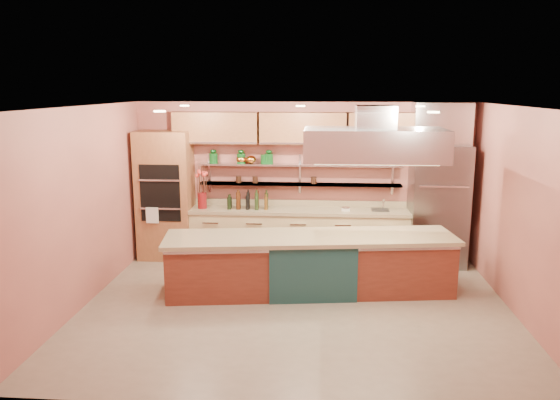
# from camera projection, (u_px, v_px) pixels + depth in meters

# --- Properties ---
(floor) EXTENTS (6.00, 5.00, 0.02)m
(floor) POSITION_uv_depth(u_px,v_px,m) (296.00, 308.00, 7.71)
(floor) COLOR gray
(floor) RESTS_ON ground
(ceiling) EXTENTS (6.00, 5.00, 0.02)m
(ceiling) POSITION_uv_depth(u_px,v_px,m) (297.00, 107.00, 7.14)
(ceiling) COLOR black
(ceiling) RESTS_ON wall_back
(wall_back) EXTENTS (6.00, 0.04, 2.80)m
(wall_back) POSITION_uv_depth(u_px,v_px,m) (303.00, 180.00, 9.86)
(wall_back) COLOR #A55A4E
(wall_back) RESTS_ON floor
(wall_front) EXTENTS (6.00, 0.04, 2.80)m
(wall_front) POSITION_uv_depth(u_px,v_px,m) (284.00, 271.00, 4.98)
(wall_front) COLOR #A55A4E
(wall_front) RESTS_ON floor
(wall_left) EXTENTS (0.04, 5.00, 2.80)m
(wall_left) POSITION_uv_depth(u_px,v_px,m) (83.00, 207.00, 7.64)
(wall_left) COLOR #A55A4E
(wall_left) RESTS_ON floor
(wall_right) EXTENTS (0.04, 5.00, 2.80)m
(wall_right) POSITION_uv_depth(u_px,v_px,m) (523.00, 215.00, 7.20)
(wall_right) COLOR #A55A4E
(wall_right) RESTS_ON floor
(oven_stack) EXTENTS (0.95, 0.64, 2.30)m
(oven_stack) POSITION_uv_depth(u_px,v_px,m) (166.00, 195.00, 9.78)
(oven_stack) COLOR #925835
(oven_stack) RESTS_ON floor
(refrigerator) EXTENTS (0.95, 0.72, 2.10)m
(refrigerator) POSITION_uv_depth(u_px,v_px,m) (438.00, 205.00, 9.41)
(refrigerator) COLOR slate
(refrigerator) RESTS_ON floor
(back_counter) EXTENTS (3.84, 0.64, 0.93)m
(back_counter) POSITION_uv_depth(u_px,v_px,m) (299.00, 235.00, 9.76)
(back_counter) COLOR tan
(back_counter) RESTS_ON floor
(wall_shelf_lower) EXTENTS (3.60, 0.26, 0.03)m
(wall_shelf_lower) POSITION_uv_depth(u_px,v_px,m) (300.00, 184.00, 9.75)
(wall_shelf_lower) COLOR silver
(wall_shelf_lower) RESTS_ON wall_back
(wall_shelf_upper) EXTENTS (3.60, 0.26, 0.03)m
(wall_shelf_upper) POSITION_uv_depth(u_px,v_px,m) (300.00, 165.00, 9.68)
(wall_shelf_upper) COLOR silver
(wall_shelf_upper) RESTS_ON wall_back
(upper_cabinets) EXTENTS (4.60, 0.36, 0.55)m
(upper_cabinets) POSITION_uv_depth(u_px,v_px,m) (303.00, 128.00, 9.49)
(upper_cabinets) COLOR #925835
(upper_cabinets) RESTS_ON wall_back
(range_hood) EXTENTS (2.00, 1.00, 0.45)m
(range_hood) POSITION_uv_depth(u_px,v_px,m) (374.00, 144.00, 7.78)
(range_hood) COLOR silver
(range_hood) RESTS_ON ceiling
(ceiling_downlights) EXTENTS (4.00, 2.80, 0.02)m
(ceiling_downlights) POSITION_uv_depth(u_px,v_px,m) (298.00, 108.00, 7.34)
(ceiling_downlights) COLOR #FFE5A5
(ceiling_downlights) RESTS_ON ceiling
(island) EXTENTS (4.31, 1.47, 0.88)m
(island) POSITION_uv_depth(u_px,v_px,m) (310.00, 264.00, 8.22)
(island) COLOR maroon
(island) RESTS_ON floor
(flower_vase) EXTENTS (0.20, 0.20, 0.28)m
(flower_vase) POSITION_uv_depth(u_px,v_px,m) (202.00, 200.00, 9.72)
(flower_vase) COLOR maroon
(flower_vase) RESTS_ON back_counter
(oil_bottle_cluster) EXTENTS (0.80, 0.47, 0.25)m
(oil_bottle_cluster) POSITION_uv_depth(u_px,v_px,m) (248.00, 202.00, 9.66)
(oil_bottle_cluster) COLOR black
(oil_bottle_cluster) RESTS_ON back_counter
(kitchen_scale) EXTENTS (0.16, 0.14, 0.08)m
(kitchen_scale) POSITION_uv_depth(u_px,v_px,m) (346.00, 208.00, 9.55)
(kitchen_scale) COLOR silver
(kitchen_scale) RESTS_ON back_counter
(bar_faucet) EXTENTS (0.04, 0.04, 0.21)m
(bar_faucet) POSITION_uv_depth(u_px,v_px,m) (383.00, 204.00, 9.59)
(bar_faucet) COLOR silver
(bar_faucet) RESTS_ON back_counter
(copper_kettle) EXTENTS (0.24, 0.24, 0.14)m
(copper_kettle) POSITION_uv_depth(u_px,v_px,m) (251.00, 159.00, 9.72)
(copper_kettle) COLOR orange
(copper_kettle) RESTS_ON wall_shelf_upper
(green_canister) EXTENTS (0.17, 0.17, 0.16)m
(green_canister) POSITION_uv_depth(u_px,v_px,m) (265.00, 159.00, 9.70)
(green_canister) COLOR #0E4315
(green_canister) RESTS_ON wall_shelf_upper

